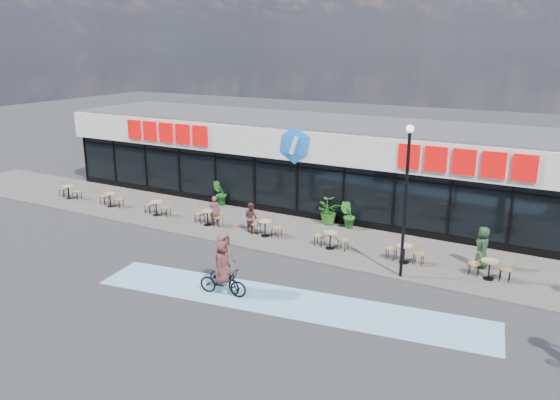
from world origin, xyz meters
The scene contains 21 objects.
ground centered at (0.00, 0.00, 0.00)m, with size 120.00×120.00×0.00m, color #28282B.
sidewalk centered at (0.00, 4.50, 0.05)m, with size 44.00×5.00×0.10m, color #5D5852.
bike_lane centered at (4.00, -1.50, 0.01)m, with size 14.00×2.20×0.01m, color #6BAACB.
building centered at (0.00, 9.93, 2.34)m, with size 30.60×6.57×4.75m.
lamp_post centered at (6.84, 2.30, 3.46)m, with size 0.28×0.28×5.72m.
bistro_set_0 centered at (-12.78, 3.73, 0.56)m, with size 1.54×0.62×0.90m.
bistro_set_1 centered at (-9.55, 3.73, 0.56)m, with size 1.54×0.62×0.90m.
bistro_set_2 centered at (-6.33, 3.73, 0.56)m, with size 1.54×0.62×0.90m.
bistro_set_3 centered at (-3.11, 3.73, 0.56)m, with size 1.54×0.62×0.90m.
bistro_set_4 centered at (0.12, 3.73, 0.56)m, with size 1.54×0.62×0.90m.
bistro_set_5 centered at (3.34, 3.73, 0.56)m, with size 1.54×0.62×0.90m.
bistro_set_6 centered at (6.56, 3.73, 0.56)m, with size 1.54×0.62×0.90m.
bistro_set_7 centered at (9.79, 3.73, 0.56)m, with size 1.54×0.62×0.90m.
potted_plant_left centered at (-4.54, 6.70, 0.77)m, with size 0.74×0.60×1.35m, color #195618.
potted_plant_mid centered at (2.97, 6.51, 0.73)m, with size 0.70×0.56×1.27m, color #205C1A.
potted_plant_right centered at (1.86, 6.60, 0.74)m, with size 1.15×1.00×1.28m, color #2A661D.
patron_left centered at (-2.76, 3.76, 0.84)m, with size 0.54×0.35×1.47m, color brown.
patron_right centered at (-0.74, 3.80, 0.81)m, with size 0.69×0.54×1.42m, color #4F2C29.
pedestrian_a centered at (9.34, 4.64, 0.93)m, with size 0.81×0.53×1.67m, color #1C321D.
cyclist_a centered at (1.59, -1.73, 0.87)m, with size 1.74×1.03×2.17m.
cyclist_c centered at (1.78, -2.09, 0.74)m, with size 1.85×0.88×2.01m.
Camera 1 is at (12.09, -16.52, 8.56)m, focal length 35.00 mm.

